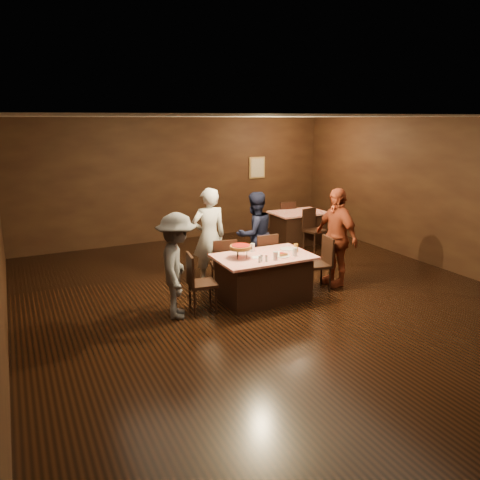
# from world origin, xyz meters

# --- Properties ---
(room) EXTENTS (10.00, 10.04, 3.02)m
(room) POSITION_xyz_m (0.00, 0.01, 2.14)
(room) COLOR black
(room) RESTS_ON ground
(main_table) EXTENTS (1.60, 1.00, 0.77)m
(main_table) POSITION_xyz_m (-0.09, 0.48, 0.39)
(main_table) COLOR red
(main_table) RESTS_ON ground
(back_table) EXTENTS (1.30, 0.90, 0.77)m
(back_table) POSITION_xyz_m (2.47, 3.35, 0.39)
(back_table) COLOR red
(back_table) RESTS_ON ground
(chair_far_left) EXTENTS (0.51, 0.51, 0.95)m
(chair_far_left) POSITION_xyz_m (-0.49, 1.23, 0.47)
(chair_far_left) COLOR black
(chair_far_left) RESTS_ON ground
(chair_far_right) EXTENTS (0.43, 0.43, 0.95)m
(chair_far_right) POSITION_xyz_m (0.31, 1.23, 0.47)
(chair_far_right) COLOR black
(chair_far_right) RESTS_ON ground
(chair_end_left) EXTENTS (0.47, 0.47, 0.95)m
(chair_end_left) POSITION_xyz_m (-1.19, 0.48, 0.47)
(chair_end_left) COLOR black
(chair_end_left) RESTS_ON ground
(chair_end_right) EXTENTS (0.49, 0.49, 0.95)m
(chair_end_right) POSITION_xyz_m (1.01, 0.48, 0.47)
(chair_end_right) COLOR black
(chair_end_right) RESTS_ON ground
(chair_back_near) EXTENTS (0.50, 0.50, 0.95)m
(chair_back_near) POSITION_xyz_m (2.47, 2.65, 0.47)
(chair_back_near) COLOR black
(chair_back_near) RESTS_ON ground
(chair_back_far) EXTENTS (0.49, 0.49, 0.95)m
(chair_back_far) POSITION_xyz_m (2.47, 3.95, 0.47)
(chair_back_far) COLOR black
(chair_back_far) RESTS_ON ground
(diner_white_jacket) EXTENTS (0.66, 0.45, 1.78)m
(diner_white_jacket) POSITION_xyz_m (-0.59, 1.62, 0.89)
(diner_white_jacket) COLOR silver
(diner_white_jacket) RESTS_ON ground
(diner_navy_hoodie) EXTENTS (0.88, 0.73, 1.64)m
(diner_navy_hoodie) POSITION_xyz_m (0.37, 1.65, 0.82)
(diner_navy_hoodie) COLOR black
(diner_navy_hoodie) RESTS_ON ground
(diner_grey_knit) EXTENTS (0.94, 1.20, 1.63)m
(diner_grey_knit) POSITION_xyz_m (-1.60, 0.45, 0.81)
(diner_grey_knit) COLOR #5B5C60
(diner_grey_knit) RESTS_ON ground
(diner_red_shirt) EXTENTS (0.48, 1.07, 1.79)m
(diner_red_shirt) POSITION_xyz_m (1.45, 0.55, 0.90)
(diner_red_shirt) COLOR maroon
(diner_red_shirt) RESTS_ON ground
(pizza_stand) EXTENTS (0.38, 0.38, 0.22)m
(pizza_stand) POSITION_xyz_m (-0.49, 0.53, 0.95)
(pizza_stand) COLOR black
(pizza_stand) RESTS_ON main_table
(plate_with_slice) EXTENTS (0.25, 0.25, 0.06)m
(plate_with_slice) POSITION_xyz_m (0.16, 0.30, 0.80)
(plate_with_slice) COLOR white
(plate_with_slice) RESTS_ON main_table
(plate_empty) EXTENTS (0.25, 0.25, 0.01)m
(plate_empty) POSITION_xyz_m (0.46, 0.63, 0.78)
(plate_empty) COLOR white
(plate_empty) RESTS_ON main_table
(glass_front_left) EXTENTS (0.08, 0.08, 0.14)m
(glass_front_left) POSITION_xyz_m (-0.04, 0.18, 0.84)
(glass_front_left) COLOR silver
(glass_front_left) RESTS_ON main_table
(glass_front_right) EXTENTS (0.08, 0.08, 0.14)m
(glass_front_right) POSITION_xyz_m (0.36, 0.23, 0.84)
(glass_front_right) COLOR silver
(glass_front_right) RESTS_ON main_table
(glass_amber) EXTENTS (0.08, 0.08, 0.14)m
(glass_amber) POSITION_xyz_m (0.51, 0.43, 0.84)
(glass_amber) COLOR #BF7F26
(glass_amber) RESTS_ON main_table
(glass_back) EXTENTS (0.08, 0.08, 0.14)m
(glass_back) POSITION_xyz_m (-0.14, 0.78, 0.84)
(glass_back) COLOR silver
(glass_back) RESTS_ON main_table
(condiments) EXTENTS (0.17, 0.10, 0.09)m
(condiments) POSITION_xyz_m (-0.27, 0.19, 0.82)
(condiments) COLOR silver
(condiments) RESTS_ON main_table
(napkin_center) EXTENTS (0.19, 0.19, 0.01)m
(napkin_center) POSITION_xyz_m (0.21, 0.48, 0.77)
(napkin_center) COLOR white
(napkin_center) RESTS_ON main_table
(napkin_left) EXTENTS (0.21, 0.21, 0.01)m
(napkin_left) POSITION_xyz_m (-0.24, 0.43, 0.77)
(napkin_left) COLOR white
(napkin_left) RESTS_ON main_table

